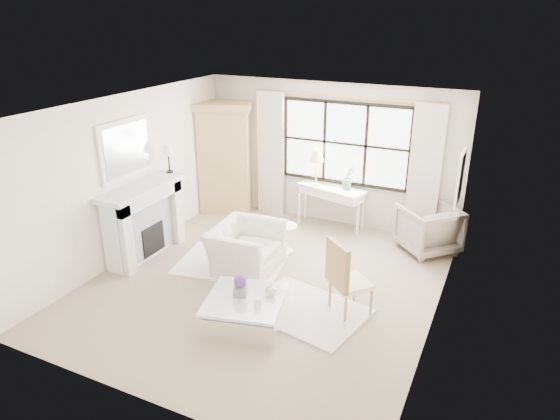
# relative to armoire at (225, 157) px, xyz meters

# --- Properties ---
(floor) EXTENTS (5.50, 5.50, 0.00)m
(floor) POSITION_rel_armoire_xyz_m (2.10, -2.38, -1.14)
(floor) COLOR gray
(floor) RESTS_ON ground
(ceiling) EXTENTS (5.50, 5.50, 0.00)m
(ceiling) POSITION_rel_armoire_xyz_m (2.10, -2.38, 1.56)
(ceiling) COLOR white
(ceiling) RESTS_ON ground
(wall_back) EXTENTS (5.00, 0.00, 5.00)m
(wall_back) POSITION_rel_armoire_xyz_m (2.10, 0.37, 0.21)
(wall_back) COLOR beige
(wall_back) RESTS_ON ground
(wall_front) EXTENTS (5.00, 0.00, 5.00)m
(wall_front) POSITION_rel_armoire_xyz_m (2.10, -5.13, 0.21)
(wall_front) COLOR white
(wall_front) RESTS_ON ground
(wall_left) EXTENTS (0.00, 5.50, 5.50)m
(wall_left) POSITION_rel_armoire_xyz_m (-0.40, -2.38, 0.21)
(wall_left) COLOR white
(wall_left) RESTS_ON ground
(wall_right) EXTENTS (0.00, 5.50, 5.50)m
(wall_right) POSITION_rel_armoire_xyz_m (4.60, -2.38, 0.21)
(wall_right) COLOR white
(wall_right) RESTS_ON ground
(window_pane) EXTENTS (2.40, 0.02, 1.50)m
(window_pane) POSITION_rel_armoire_xyz_m (2.40, 0.35, 0.46)
(window_pane) COLOR white
(window_pane) RESTS_ON wall_back
(window_frame) EXTENTS (2.50, 0.04, 1.50)m
(window_frame) POSITION_rel_armoire_xyz_m (2.40, 0.34, 0.46)
(window_frame) COLOR black
(window_frame) RESTS_ON wall_back
(curtain_rod) EXTENTS (3.30, 0.04, 0.04)m
(curtain_rod) POSITION_rel_armoire_xyz_m (2.40, 0.29, 1.33)
(curtain_rod) COLOR #B4863E
(curtain_rod) RESTS_ON wall_back
(curtain_left) EXTENTS (0.55, 0.10, 2.47)m
(curtain_left) POSITION_rel_armoire_xyz_m (0.90, 0.27, 0.10)
(curtain_left) COLOR beige
(curtain_left) RESTS_ON ground
(curtain_right) EXTENTS (0.55, 0.10, 2.47)m
(curtain_right) POSITION_rel_armoire_xyz_m (3.90, 0.27, 0.10)
(curtain_right) COLOR beige
(curtain_right) RESTS_ON ground
(fireplace) EXTENTS (0.58, 1.66, 1.26)m
(fireplace) POSITION_rel_armoire_xyz_m (-0.18, -2.38, -0.49)
(fireplace) COLOR silver
(fireplace) RESTS_ON ground
(mirror_frame) EXTENTS (0.05, 1.15, 0.95)m
(mirror_frame) POSITION_rel_armoire_xyz_m (-0.37, -2.38, 0.70)
(mirror_frame) COLOR white
(mirror_frame) RESTS_ON wall_left
(mirror_glass) EXTENTS (0.02, 1.00, 0.80)m
(mirror_glass) POSITION_rel_armoire_xyz_m (-0.34, -2.38, 0.70)
(mirror_glass) COLOR #B5BAC0
(mirror_glass) RESTS_ON wall_left
(art_frame) EXTENTS (0.04, 0.62, 0.82)m
(art_frame) POSITION_rel_armoire_xyz_m (4.57, -0.68, 0.41)
(art_frame) COLOR white
(art_frame) RESTS_ON wall_right
(art_canvas) EXTENTS (0.01, 0.52, 0.72)m
(art_canvas) POSITION_rel_armoire_xyz_m (4.55, -0.68, 0.41)
(art_canvas) COLOR beige
(art_canvas) RESTS_ON wall_right
(mantel_lamp) EXTENTS (0.22, 0.22, 0.51)m
(mantel_lamp) POSITION_rel_armoire_xyz_m (-0.13, -1.62, 0.51)
(mantel_lamp) COLOR black
(mantel_lamp) RESTS_ON fireplace
(armoire) EXTENTS (1.29, 1.05, 2.24)m
(armoire) POSITION_rel_armoire_xyz_m (0.00, 0.00, 0.00)
(armoire) COLOR tan
(armoire) RESTS_ON floor
(console_table) EXTENTS (1.37, 0.77, 0.80)m
(console_table) POSITION_rel_armoire_xyz_m (2.26, 0.11, -0.74)
(console_table) COLOR white
(console_table) RESTS_ON floor
(console_lamp) EXTENTS (0.28, 0.28, 0.69)m
(console_lamp) POSITION_rel_armoire_xyz_m (1.94, 0.10, 0.22)
(console_lamp) COLOR #BE9542
(console_lamp) RESTS_ON console_table
(orchid_plant) EXTENTS (0.32, 0.31, 0.46)m
(orchid_plant) POSITION_rel_armoire_xyz_m (2.57, 0.13, -0.11)
(orchid_plant) COLOR #536F4A
(orchid_plant) RESTS_ON console_table
(side_table) EXTENTS (0.40, 0.40, 0.51)m
(side_table) POSITION_rel_armoire_xyz_m (1.94, -1.27, -0.81)
(side_table) COLOR white
(side_table) RESTS_ON floor
(rug_left) EXTENTS (1.89, 1.49, 0.03)m
(rug_left) POSITION_rel_armoire_xyz_m (1.32, -2.06, -1.12)
(rug_left) COLOR white
(rug_left) RESTS_ON floor
(rug_right) EXTENTS (1.78, 1.47, 0.03)m
(rug_right) POSITION_rel_armoire_xyz_m (2.97, -2.82, -1.13)
(rug_right) COLOR silver
(rug_right) RESTS_ON floor
(club_armchair) EXTENTS (1.03, 1.17, 0.73)m
(club_armchair) POSITION_rel_armoire_xyz_m (1.61, -2.09, -0.77)
(club_armchair) COLOR beige
(club_armchair) RESTS_ON floor
(wingback_chair) EXTENTS (1.25, 1.25, 0.82)m
(wingback_chair) POSITION_rel_armoire_xyz_m (4.13, -0.16, -0.73)
(wingback_chair) COLOR gray
(wingback_chair) RESTS_ON floor
(french_chair) EXTENTS (0.68, 0.68, 1.08)m
(french_chair) POSITION_rel_armoire_xyz_m (3.50, -2.59, -0.83)
(french_chair) COLOR #AF8749
(french_chair) RESTS_ON floor
(coffee_table) EXTENTS (1.21, 1.21, 0.38)m
(coffee_table) POSITION_rel_armoire_xyz_m (2.34, -3.41, -0.96)
(coffee_table) COLOR white
(coffee_table) RESTS_ON floor
(planter_box) EXTENTS (0.22, 0.22, 0.13)m
(planter_box) POSITION_rel_armoire_xyz_m (2.25, -3.37, -0.70)
(planter_box) COLOR slate
(planter_box) RESTS_ON coffee_table
(planter_flowers) EXTENTS (0.17, 0.17, 0.17)m
(planter_flowers) POSITION_rel_armoire_xyz_m (2.25, -3.37, -0.55)
(planter_flowers) COLOR #512C6F
(planter_flowers) RESTS_ON planter_box
(pillar_candle) EXTENTS (0.10, 0.10, 0.12)m
(pillar_candle) POSITION_rel_armoire_xyz_m (2.58, -3.51, -0.70)
(pillar_candle) COLOR white
(pillar_candle) RESTS_ON coffee_table
(coffee_vase) EXTENTS (0.21, 0.21, 0.17)m
(coffee_vase) POSITION_rel_armoire_xyz_m (2.61, -3.20, -0.68)
(coffee_vase) COLOR silver
(coffee_vase) RESTS_ON coffee_table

